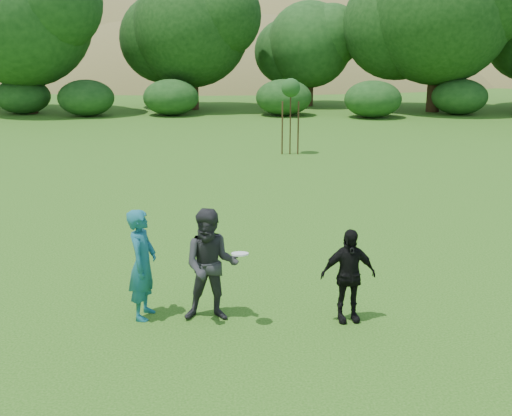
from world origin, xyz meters
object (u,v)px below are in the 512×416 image
Objects in this scene: sapling at (291,90)px; player_black at (348,275)px; player_grey at (211,265)px; player_teal at (143,264)px.

player_black is at bearing -88.73° from sapling.
player_grey is 0.65× the size of sapling.
player_teal is 1.18× the size of player_black.
player_black is (3.31, -0.11, -0.14)m from player_teal.
player_black is 0.54× the size of sapling.
player_grey is 14.67m from sapling.
player_grey is at bearing -97.37° from sapling.
player_teal is at bearing -101.72° from sapling.
sapling is (2.98, 14.39, 1.50)m from player_teal.
sapling reaches higher than player_teal.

